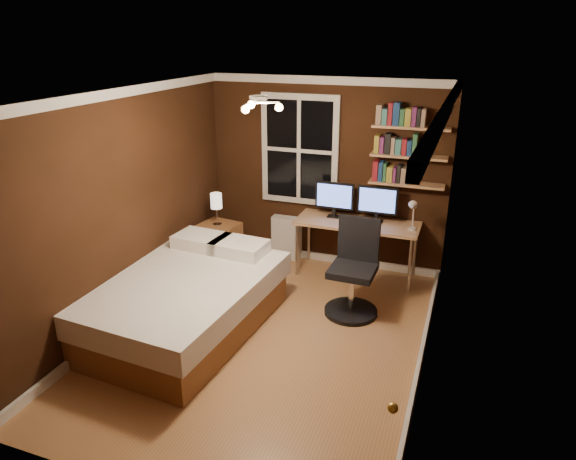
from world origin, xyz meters
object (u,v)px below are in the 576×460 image
(nightstand, at_px, (219,246))
(office_chair, at_px, (354,277))
(bedside_lamp, at_px, (217,209))
(monitor_right, at_px, (377,205))
(desk, at_px, (357,226))
(monitor_left, at_px, (334,200))
(desk_lamp, at_px, (413,215))
(radiator, at_px, (287,238))
(bed, at_px, (183,301))

(nightstand, relative_size, office_chair, 0.56)
(bedside_lamp, height_order, monitor_right, monitor_right)
(desk, height_order, monitor_left, monitor_left)
(monitor_left, height_order, desk_lamp, monitor_left)
(bedside_lamp, bearing_deg, radiator, 37.78)
(bed, height_order, monitor_left, monitor_left)
(desk, distance_m, monitor_right, 0.38)
(bedside_lamp, distance_m, desk_lamp, 2.51)
(radiator, bearing_deg, bedside_lamp, -142.22)
(radiator, xyz_separation_m, desk, (1.04, -0.20, 0.38))
(bed, height_order, desk, bed)
(radiator, height_order, monitor_left, monitor_left)
(bed, distance_m, nightstand, 1.55)
(nightstand, bearing_deg, desk_lamp, 15.20)
(monitor_left, bearing_deg, radiator, 169.99)
(nightstand, bearing_deg, radiator, 46.82)
(bed, xyz_separation_m, office_chair, (1.64, 0.96, 0.11))
(nightstand, height_order, monitor_right, monitor_right)
(nightstand, distance_m, desk, 1.88)
(bedside_lamp, bearing_deg, bed, -77.01)
(bedside_lamp, relative_size, monitor_right, 0.86)
(nightstand, height_order, desk, desk)
(nightstand, xyz_separation_m, monitor_left, (1.47, 0.47, 0.67))
(radiator, relative_size, monitor_left, 1.21)
(bed, relative_size, nightstand, 3.78)
(nightstand, bearing_deg, desk, 21.23)
(bed, relative_size, monitor_right, 4.55)
(bed, height_order, bedside_lamp, bedside_lamp)
(radiator, height_order, monitor_right, monitor_right)
(nightstand, xyz_separation_m, desk, (1.80, 0.39, 0.38))
(bedside_lamp, height_order, desk_lamp, desk_lamp)
(radiator, distance_m, monitor_right, 1.44)
(monitor_left, height_order, office_chair, monitor_left)
(bed, relative_size, desk_lamp, 5.25)
(monitor_right, relative_size, desk_lamp, 1.15)
(radiator, relative_size, desk, 0.39)
(radiator, distance_m, desk_lamp, 1.88)
(monitor_left, distance_m, office_chair, 1.27)
(nightstand, xyz_separation_m, radiator, (0.76, 0.59, 0.00))
(monitor_left, bearing_deg, nightstand, -162.33)
(desk_lamp, bearing_deg, radiator, 169.43)
(radiator, bearing_deg, desk_lamp, -10.57)
(bed, xyz_separation_m, desk_lamp, (2.14, 1.78, 0.65))
(bedside_lamp, distance_m, office_chair, 2.10)
(monitor_right, distance_m, office_chair, 1.16)
(bedside_lamp, bearing_deg, desk_lamp, 6.17)
(bedside_lamp, relative_size, office_chair, 0.40)
(office_chair, bearing_deg, radiator, 138.15)
(nightstand, bearing_deg, monitor_left, 26.70)
(bed, bearing_deg, monitor_left, 64.60)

